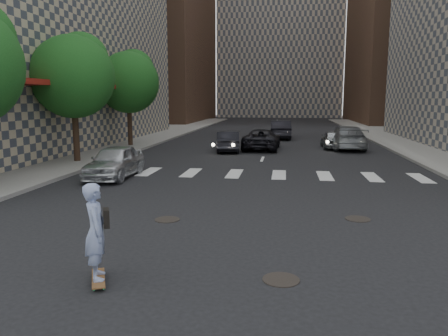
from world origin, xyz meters
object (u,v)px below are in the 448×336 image
(silver_sedan, at_px, (115,162))
(tree_b, at_px, (75,73))
(skateboarder, at_px, (96,231))
(traffic_car_c, at_px, (262,139))
(traffic_car_b, at_px, (347,138))
(tree_c, at_px, (130,80))
(traffic_car_e, at_px, (280,130))
(traffic_car_a, at_px, (228,141))
(traffic_car_d, at_px, (333,139))

(silver_sedan, bearing_deg, tree_b, 131.86)
(skateboarder, bearing_deg, traffic_car_c, 60.84)
(traffic_car_b, relative_size, traffic_car_c, 1.09)
(skateboarder, distance_m, silver_sedan, 11.11)
(tree_c, relative_size, silver_sedan, 1.62)
(skateboarder, height_order, silver_sedan, skateboarder)
(tree_c, bearing_deg, traffic_car_e, 36.87)
(tree_c, xyz_separation_m, traffic_car_e, (10.31, 7.73, -3.87))
(silver_sedan, relative_size, traffic_car_a, 1.03)
(tree_b, bearing_deg, skateboarder, -62.75)
(silver_sedan, bearing_deg, traffic_car_d, 49.68)
(tree_b, distance_m, traffic_car_b, 17.55)
(tree_b, distance_m, skateboarder, 16.40)
(tree_c, xyz_separation_m, skateboarder, (7.32, -22.22, -3.66))
(tree_b, bearing_deg, traffic_car_e, 56.76)
(tree_b, distance_m, silver_sedan, 6.49)
(traffic_car_e, bearing_deg, traffic_car_c, 79.80)
(tree_b, distance_m, tree_c, 8.00)
(tree_b, xyz_separation_m, traffic_car_c, (9.16, 7.58, -3.97))
(tree_b, height_order, traffic_car_e, tree_b)
(traffic_car_d, bearing_deg, tree_c, 3.32)
(skateboarder, xyz_separation_m, traffic_car_a, (-0.25, 20.44, -0.33))
(traffic_car_b, height_order, traffic_car_d, traffic_car_b)
(tree_b, height_order, skateboarder, tree_b)
(traffic_car_b, bearing_deg, traffic_car_a, 16.83)
(traffic_car_d, xyz_separation_m, traffic_car_e, (-3.65, 6.87, 0.14))
(tree_c, bearing_deg, traffic_car_a, -14.10)
(tree_b, xyz_separation_m, tree_c, (0.00, 8.00, 0.00))
(traffic_car_c, relative_size, traffic_car_e, 1.04)
(tree_c, height_order, traffic_car_b, tree_c)
(silver_sedan, distance_m, traffic_car_b, 16.78)
(traffic_car_a, bearing_deg, traffic_car_b, -170.50)
(tree_b, distance_m, traffic_car_c, 12.54)
(traffic_car_b, height_order, traffic_car_c, traffic_car_b)
(tree_c, bearing_deg, skateboarder, -71.76)
(skateboarder, relative_size, traffic_car_d, 0.50)
(traffic_car_a, relative_size, traffic_car_e, 0.84)
(traffic_car_c, height_order, traffic_car_d, traffic_car_c)
(silver_sedan, height_order, traffic_car_d, silver_sedan)
(traffic_car_e, bearing_deg, traffic_car_d, 115.79)
(tree_c, height_order, traffic_car_c, tree_c)
(tree_c, distance_m, traffic_car_b, 15.30)
(traffic_car_a, height_order, traffic_car_c, traffic_car_c)
(skateboarder, xyz_separation_m, traffic_car_e, (2.99, 29.95, -0.21))
(tree_b, relative_size, traffic_car_a, 1.67)
(traffic_car_b, xyz_separation_m, traffic_car_d, (-0.84, 0.26, -0.14))
(silver_sedan, distance_m, traffic_car_d, 16.43)
(tree_c, relative_size, traffic_car_b, 1.24)
(traffic_car_b, bearing_deg, tree_b, 29.91)
(traffic_car_b, height_order, traffic_car_e, traffic_car_e)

